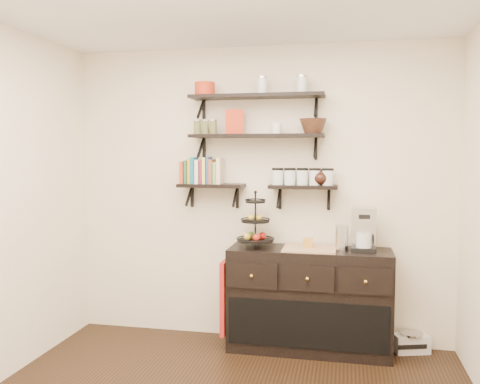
# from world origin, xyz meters

# --- Properties ---
(back_wall) EXTENTS (3.50, 0.02, 2.70)m
(back_wall) POSITION_xyz_m (0.00, 1.75, 1.35)
(back_wall) COLOR white
(back_wall) RESTS_ON ground
(shelf_top) EXTENTS (1.20, 0.27, 0.23)m
(shelf_top) POSITION_xyz_m (0.00, 1.62, 2.23)
(shelf_top) COLOR black
(shelf_top) RESTS_ON back_wall
(shelf_mid) EXTENTS (1.20, 0.27, 0.23)m
(shelf_mid) POSITION_xyz_m (0.00, 1.62, 1.88)
(shelf_mid) COLOR black
(shelf_mid) RESTS_ON back_wall
(shelf_low_left) EXTENTS (0.60, 0.25, 0.23)m
(shelf_low_left) POSITION_xyz_m (-0.42, 1.63, 1.43)
(shelf_low_left) COLOR black
(shelf_low_left) RESTS_ON back_wall
(shelf_low_right) EXTENTS (0.60, 0.25, 0.23)m
(shelf_low_right) POSITION_xyz_m (0.42, 1.63, 1.43)
(shelf_low_right) COLOR black
(shelf_low_right) RESTS_ON back_wall
(cookbooks) EXTENTS (0.40, 0.15, 0.26)m
(cookbooks) POSITION_xyz_m (-0.49, 1.63, 1.57)
(cookbooks) COLOR #C44223
(cookbooks) RESTS_ON shelf_low_left
(glass_canisters) EXTENTS (0.54, 0.10, 0.13)m
(glass_canisters) POSITION_xyz_m (0.41, 1.63, 1.51)
(glass_canisters) COLOR silver
(glass_canisters) RESTS_ON shelf_low_right
(sideboard) EXTENTS (1.40, 0.50, 0.92)m
(sideboard) POSITION_xyz_m (0.49, 1.51, 0.45)
(sideboard) COLOR black
(sideboard) RESTS_ON floor
(fruit_stand) EXTENTS (0.33, 0.33, 0.48)m
(fruit_stand) POSITION_xyz_m (0.01, 1.52, 1.07)
(fruit_stand) COLOR black
(fruit_stand) RESTS_ON sideboard
(candle) EXTENTS (0.08, 0.08, 0.08)m
(candle) POSITION_xyz_m (0.48, 1.51, 0.96)
(candle) COLOR #B87D2A
(candle) RESTS_ON sideboard
(coffee_maker) EXTENTS (0.21, 0.20, 0.37)m
(coffee_maker) POSITION_xyz_m (0.94, 1.54, 1.08)
(coffee_maker) COLOR black
(coffee_maker) RESTS_ON sideboard
(thermal_carafe) EXTENTS (0.11, 0.11, 0.22)m
(thermal_carafe) POSITION_xyz_m (0.76, 1.49, 1.01)
(thermal_carafe) COLOR silver
(thermal_carafe) RESTS_ON sideboard
(apron) EXTENTS (0.04, 0.28, 0.65)m
(apron) POSITION_xyz_m (-0.24, 1.41, 0.46)
(apron) COLOR #A5111A
(apron) RESTS_ON sideboard
(radio) EXTENTS (0.32, 0.24, 0.18)m
(radio) POSITION_xyz_m (1.37, 1.64, 0.09)
(radio) COLOR silver
(radio) RESTS_ON floor
(recipe_box) EXTENTS (0.17, 0.09, 0.22)m
(recipe_box) POSITION_xyz_m (-0.20, 1.61, 2.01)
(recipe_box) COLOR red
(recipe_box) RESTS_ON shelf_mid
(walnut_bowl) EXTENTS (0.24, 0.24, 0.13)m
(walnut_bowl) POSITION_xyz_m (0.50, 1.61, 1.96)
(walnut_bowl) COLOR black
(walnut_bowl) RESTS_ON shelf_mid
(ramekins) EXTENTS (0.09, 0.09, 0.10)m
(ramekins) POSITION_xyz_m (0.18, 1.61, 1.95)
(ramekins) COLOR white
(ramekins) RESTS_ON shelf_mid
(teapot) EXTENTS (0.19, 0.15, 0.14)m
(teapot) POSITION_xyz_m (0.57, 1.63, 1.52)
(teapot) COLOR black
(teapot) RESTS_ON shelf_low_right
(red_pot) EXTENTS (0.18, 0.18, 0.12)m
(red_pot) POSITION_xyz_m (-0.48, 1.61, 2.31)
(red_pot) COLOR red
(red_pot) RESTS_ON shelf_top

